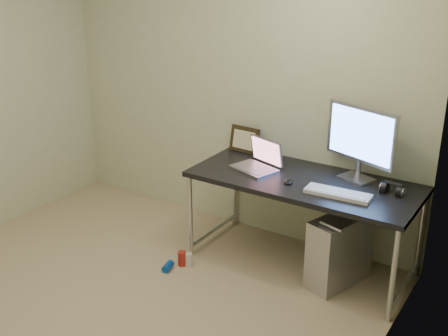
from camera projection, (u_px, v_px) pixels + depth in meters
floor at (100, 315)px, 3.91m from camera, size 3.50×3.50×0.00m
wall_back at (233, 90)px, 4.83m from camera, size 3.50×0.02×2.50m
wall_right at (355, 213)px, 2.58m from camera, size 0.02×3.50×2.50m
desk at (303, 188)px, 4.30m from camera, size 1.75×0.76×0.75m
tower_computer at (340, 250)px, 4.21m from camera, size 0.38×0.57×0.58m
cable_a at (354, 214)px, 4.50m from camera, size 0.01×0.16×0.69m
cable_b at (364, 220)px, 4.45m from camera, size 0.02×0.11×0.71m
can_red at (182, 258)px, 4.51m from camera, size 0.08×0.08×0.12m
can_white at (189, 260)px, 4.51m from camera, size 0.07×0.07×0.11m
can_blue at (168, 266)px, 4.46m from camera, size 0.09×0.12×0.06m
laptop at (259, 162)px, 4.46m from camera, size 0.41×0.37×0.24m
monitor at (361, 138)px, 4.15m from camera, size 0.59×0.25×0.57m
keyboard at (338, 194)px, 3.98m from camera, size 0.48×0.18×0.03m
mouse_right at (364, 198)px, 3.90m from camera, size 0.10×0.12×0.04m
mouse_left at (288, 181)px, 4.19m from camera, size 0.09×0.12×0.03m
headphones at (392, 190)px, 4.01m from camera, size 0.17×0.10×0.11m
picture_frame at (245, 140)px, 4.81m from camera, size 0.28×0.09×0.22m
webcam at (274, 149)px, 4.67m from camera, size 0.04×0.03×0.11m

